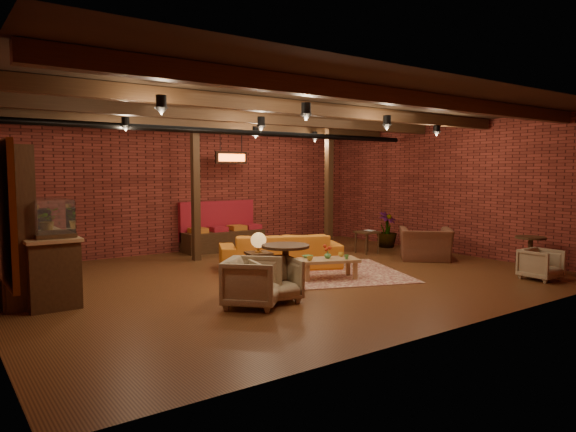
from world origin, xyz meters
TOP-DOWN VIEW (x-y plane):
  - floor at (0.00, 0.00)m, footprint 10.00×10.00m
  - ceiling at (0.00, 0.00)m, footprint 10.00×8.00m
  - wall_back at (0.00, 4.00)m, footprint 10.00×0.02m
  - wall_front at (0.00, -4.00)m, footprint 10.00×0.02m
  - wall_right at (5.00, 0.00)m, footprint 0.02×8.00m
  - ceiling_beams at (0.00, 0.00)m, footprint 9.80×6.40m
  - ceiling_pipe at (0.00, 1.60)m, footprint 9.60×0.12m
  - post_left at (-0.60, 2.60)m, footprint 0.16×0.16m
  - post_right at (2.80, 2.00)m, footprint 0.16×0.16m
  - service_counter at (-4.10, 1.00)m, footprint 0.80×2.50m
  - plant_counter at (-4.00, 1.20)m, footprint 0.35×0.39m
  - shelving_hutch at (-4.50, 1.10)m, footprint 0.52×2.00m
  - chalkboard_menu at (-4.93, -2.30)m, footprint 0.08×0.96m
  - banquette at (0.60, 3.55)m, footprint 2.10×0.70m
  - service_sign at (0.60, 3.10)m, footprint 0.86×0.06m
  - ceiling_spotlights at (0.00, 0.00)m, footprint 6.40×4.40m
  - rug at (0.62, -0.18)m, footprint 4.11×3.65m
  - sofa at (0.41, 0.72)m, footprint 2.67×1.93m
  - coffee_table at (0.54, -0.67)m, footprint 1.24×0.93m
  - side_table_lamp at (-0.61, -0.06)m, footprint 0.51×0.51m
  - round_table_left at (-0.81, -1.21)m, footprint 0.79×0.79m
  - armchair_a at (-1.66, -1.56)m, footprint 1.07×1.07m
  - armchair_b at (-1.21, -1.47)m, footprint 0.86×0.82m
  - armchair_right at (3.68, -0.39)m, footprint 1.31×1.30m
  - side_table_book at (3.27, 1.09)m, footprint 0.50×0.50m
  - round_table_right at (4.37, -2.47)m, footprint 0.60×0.60m
  - armchair_far at (3.73, -3.04)m, footprint 0.62×0.59m
  - plant_tall at (4.40, 1.50)m, footprint 1.81×1.81m

SIDE VIEW (x-z plane):
  - floor at x=0.00m, z-range 0.00..0.00m
  - rug at x=0.62m, z-range 0.00..0.01m
  - armchair_far at x=3.73m, z-range 0.00..0.63m
  - coffee_table at x=0.54m, z-range 0.02..0.66m
  - sofa at x=0.41m, z-range 0.00..0.73m
  - armchair_b at x=-1.21m, z-range 0.00..0.75m
  - armchair_a at x=-1.66m, z-range 0.00..0.81m
  - round_table_right at x=4.37m, z-range 0.12..0.82m
  - armchair_right at x=3.68m, z-range 0.00..0.98m
  - banquette at x=0.60m, z-range 0.00..1.00m
  - side_table_book at x=3.27m, z-range 0.22..0.79m
  - round_table_left at x=-0.81m, z-range 0.15..0.96m
  - side_table_lamp at x=-0.61m, z-range 0.23..1.13m
  - service_counter at x=-4.10m, z-range 0.00..1.60m
  - shelving_hutch at x=-4.50m, z-range 0.00..2.40m
  - plant_counter at x=-4.00m, z-range 1.07..1.37m
  - plant_tall at x=4.40m, z-range 0.00..2.83m
  - wall_back at x=0.00m, z-range 0.00..3.20m
  - wall_front at x=0.00m, z-range 0.00..3.20m
  - wall_right at x=5.00m, z-range 0.00..3.20m
  - post_left at x=-0.60m, z-range 0.00..3.20m
  - post_right at x=2.80m, z-range 0.00..3.20m
  - chalkboard_menu at x=-4.93m, z-range 0.87..2.33m
  - service_sign at x=0.60m, z-range 2.20..2.50m
  - ceiling_pipe at x=0.00m, z-range 2.79..2.91m
  - ceiling_spotlights at x=0.00m, z-range 2.72..3.00m
  - ceiling_beams at x=0.00m, z-range 2.97..3.19m
  - ceiling at x=0.00m, z-range 3.19..3.21m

